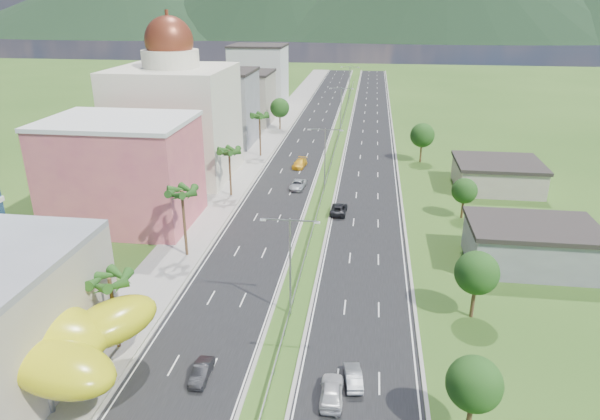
% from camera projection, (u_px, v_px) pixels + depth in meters
% --- Properties ---
extents(ground, '(500.00, 500.00, 0.00)m').
position_uv_depth(ground, '(274.00, 374.00, 47.72)').
color(ground, '#2D5119').
rests_on(ground, ground).
extents(road_left, '(11.00, 260.00, 0.04)m').
position_uv_depth(road_left, '(309.00, 135.00, 131.60)').
color(road_left, black).
rests_on(road_left, ground).
extents(road_right, '(11.00, 260.00, 0.04)m').
position_uv_depth(road_right, '(370.00, 137.00, 129.75)').
color(road_right, black).
rests_on(road_right, ground).
extents(sidewalk_left, '(7.00, 260.00, 0.12)m').
position_uv_depth(sidewalk_left, '(271.00, 134.00, 132.75)').
color(sidewalk_left, gray).
rests_on(sidewalk_left, ground).
extents(median_guardrail, '(0.10, 216.06, 0.76)m').
position_uv_depth(median_guardrail, '(334.00, 153.00, 113.85)').
color(median_guardrail, gray).
rests_on(median_guardrail, ground).
extents(streetlight_median_b, '(6.04, 0.25, 11.00)m').
position_uv_depth(streetlight_median_b, '(290.00, 257.00, 54.46)').
color(streetlight_median_b, gray).
rests_on(streetlight_median_b, ground).
extents(streetlight_median_c, '(6.04, 0.25, 11.00)m').
position_uv_depth(streetlight_median_c, '(325.00, 153.00, 91.33)').
color(streetlight_median_c, gray).
rests_on(streetlight_median_c, ground).
extents(streetlight_median_d, '(6.04, 0.25, 11.00)m').
position_uv_depth(streetlight_median_d, '(341.00, 105.00, 132.81)').
color(streetlight_median_d, gray).
rests_on(streetlight_median_d, ground).
extents(streetlight_median_e, '(6.04, 0.25, 11.00)m').
position_uv_depth(streetlight_median_e, '(350.00, 80.00, 174.29)').
color(streetlight_median_e, gray).
rests_on(streetlight_median_e, ground).
extents(lime_canopy, '(18.00, 15.00, 7.40)m').
position_uv_depth(lime_canopy, '(29.00, 336.00, 44.66)').
color(lime_canopy, '#B8B611').
rests_on(lime_canopy, ground).
extents(pink_shophouse, '(20.00, 15.00, 15.00)m').
position_uv_depth(pink_shophouse, '(123.00, 174.00, 77.90)').
color(pink_shophouse, '#C35065').
rests_on(pink_shophouse, ground).
extents(domed_building, '(20.00, 20.00, 28.70)m').
position_uv_depth(domed_building, '(175.00, 116.00, 97.69)').
color(domed_building, beige).
rests_on(domed_building, ground).
extents(midrise_grey, '(16.00, 15.00, 16.00)m').
position_uv_depth(midrise_grey, '(219.00, 108.00, 121.84)').
color(midrise_grey, gray).
rests_on(midrise_grey, ground).
extents(midrise_beige, '(16.00, 15.00, 13.00)m').
position_uv_depth(midrise_beige, '(242.00, 98.00, 142.67)').
color(midrise_beige, '#A19484').
rests_on(midrise_beige, ground).
extents(midrise_white, '(16.00, 15.00, 18.00)m').
position_uv_depth(midrise_white, '(259.00, 77.00, 162.95)').
color(midrise_white, silver).
rests_on(midrise_white, ground).
extents(shed_near, '(15.00, 10.00, 5.00)m').
position_uv_depth(shed_near, '(531.00, 247.00, 66.40)').
color(shed_near, gray).
rests_on(shed_near, ground).
extents(shed_far, '(14.00, 12.00, 4.40)m').
position_uv_depth(shed_far, '(497.00, 176.00, 93.92)').
color(shed_far, '#A19484').
rests_on(shed_far, ground).
extents(palm_tree_b, '(3.60, 3.60, 8.10)m').
position_uv_depth(palm_tree_b, '(110.00, 283.00, 48.88)').
color(palm_tree_b, '#47301C').
rests_on(palm_tree_b, ground).
extents(palm_tree_c, '(3.60, 3.60, 9.60)m').
position_uv_depth(palm_tree_c, '(182.00, 194.00, 66.78)').
color(palm_tree_c, '#47301C').
rests_on(palm_tree_c, ground).
extents(palm_tree_d, '(3.60, 3.60, 8.60)m').
position_uv_depth(palm_tree_d, '(229.00, 153.00, 88.33)').
color(palm_tree_d, '#47301C').
rests_on(palm_tree_d, ground).
extents(palm_tree_e, '(3.60, 3.60, 9.40)m').
position_uv_depth(palm_tree_e, '(259.00, 117.00, 111.10)').
color(palm_tree_e, '#47301C').
rests_on(palm_tree_e, ground).
extents(leafy_tree_lfar, '(4.90, 4.90, 8.05)m').
position_uv_depth(leafy_tree_lfar, '(280.00, 108.00, 135.14)').
color(leafy_tree_lfar, '#47301C').
rests_on(leafy_tree_lfar, ground).
extents(leafy_tree_ra, '(4.20, 4.20, 6.90)m').
position_uv_depth(leafy_tree_ra, '(474.00, 384.00, 39.39)').
color(leafy_tree_ra, '#47301C').
rests_on(leafy_tree_ra, ground).
extents(leafy_tree_rb, '(4.55, 4.55, 7.47)m').
position_uv_depth(leafy_tree_rb, '(477.00, 273.00, 54.54)').
color(leafy_tree_rb, '#47301C').
rests_on(leafy_tree_rb, ground).
extents(leafy_tree_rc, '(3.85, 3.85, 6.33)m').
position_uv_depth(leafy_tree_rc, '(465.00, 191.00, 80.28)').
color(leafy_tree_rc, '#47301C').
rests_on(leafy_tree_rc, ground).
extents(leafy_tree_rd, '(4.90, 4.90, 8.05)m').
position_uv_depth(leafy_tree_rd, '(422.00, 135.00, 107.98)').
color(leafy_tree_rd, '#47301C').
rests_on(leafy_tree_rd, ground).
extents(mountain_ridge, '(860.00, 140.00, 90.00)m').
position_uv_depth(mountain_ridge, '(437.00, 38.00, 455.13)').
color(mountain_ridge, black).
rests_on(mountain_ridge, ground).
extents(car_dark_left, '(1.43, 4.00, 1.31)m').
position_uv_depth(car_dark_left, '(202.00, 372.00, 46.97)').
color(car_dark_left, black).
rests_on(car_dark_left, road_left).
extents(car_silver_mid_left, '(2.74, 5.32, 1.44)m').
position_uv_depth(car_silver_mid_left, '(298.00, 185.00, 94.19)').
color(car_silver_mid_left, '#A1A5A9').
rests_on(car_silver_mid_left, road_left).
extents(car_yellow_far_left, '(2.78, 5.55, 1.55)m').
position_uv_depth(car_yellow_far_left, '(300.00, 163.00, 106.15)').
color(car_yellow_far_left, gold).
rests_on(car_yellow_far_left, road_left).
extents(car_white_near_right, '(2.05, 4.82, 1.62)m').
position_uv_depth(car_white_near_right, '(332.00, 391.00, 44.45)').
color(car_white_near_right, silver).
rests_on(car_white_near_right, road_right).
extents(car_silver_right, '(1.91, 4.15, 1.32)m').
position_uv_depth(car_silver_right, '(353.00, 377.00, 46.37)').
color(car_silver_right, '#929499').
rests_on(car_silver_right, road_right).
extents(car_dark_far_right, '(2.64, 5.39, 1.47)m').
position_uv_depth(car_dark_far_right, '(339.00, 209.00, 83.24)').
color(car_dark_far_right, black).
rests_on(car_dark_far_right, road_right).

